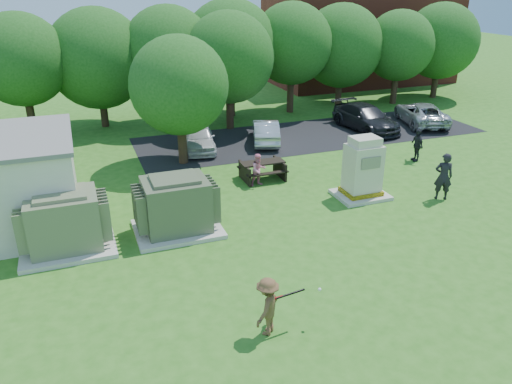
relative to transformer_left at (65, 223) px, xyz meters
name	(u,v)px	position (x,y,z in m)	size (l,w,h in m)	color
ground	(303,281)	(6.50, -4.50, -0.97)	(120.00, 120.00, 0.00)	#2D6619
brick_building	(360,33)	(24.50, 22.50, 3.03)	(15.00, 8.00, 8.00)	maroon
parking_strip	(312,135)	(13.50, 9.00, -0.96)	(20.00, 6.00, 0.01)	#232326
transformer_left	(65,223)	(0.00, 0.00, 0.00)	(3.00, 2.40, 2.07)	beige
transformer_right	(176,206)	(3.70, 0.00, 0.00)	(3.00, 2.40, 2.07)	beige
generator_cabinet	(363,171)	(11.46, 0.39, 0.15)	(2.10, 1.72, 2.56)	beige
picnic_table	(263,168)	(8.35, 3.62, -0.45)	(1.95, 1.46, 0.83)	black
batter	(267,307)	(4.65, -6.29, -0.17)	(1.03, 0.59, 1.59)	brown
person_by_generator	(443,176)	(14.41, -0.96, 0.01)	(0.72, 0.47, 1.96)	black
person_at_picnic	(259,170)	(7.92, 3.00, -0.25)	(0.70, 0.54, 1.43)	pink
person_walking_right	(417,145)	(16.35, 3.29, -0.17)	(0.94, 0.39, 1.61)	black
car_white	(199,138)	(6.74, 8.69, -0.31)	(1.56, 3.87, 1.32)	silver
car_silver_a	(266,131)	(10.48, 8.65, -0.34)	(1.34, 3.85, 1.27)	#B6B7BB
car_dark	(366,118)	(16.93, 8.90, -0.24)	(2.03, 5.00, 1.45)	black
car_silver_b	(421,113)	(20.82, 8.81, -0.31)	(2.21, 4.78, 1.33)	#ACADB1
batting_equipment	(293,294)	(5.31, -6.34, 0.07)	(1.27, 0.22, 0.09)	black
tree_row	(199,54)	(8.25, 14.00, 3.18)	(41.30, 13.30, 7.30)	#47301E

